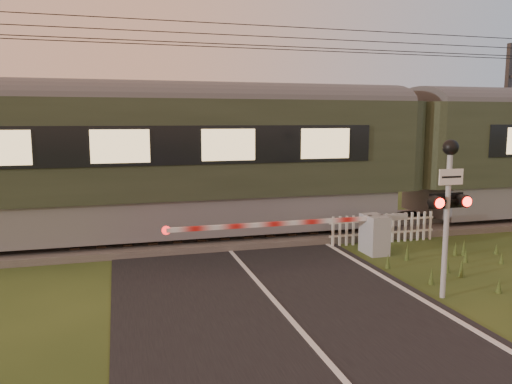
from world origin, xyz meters
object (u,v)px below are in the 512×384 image
object	(u,v)px
train	(402,154)
boom_gate	(364,233)
crossing_signal	(448,190)
picket_fence	(383,228)
catenary_mast	(507,123)

from	to	relation	value
train	boom_gate	size ratio (longest dim) A/B	7.06
train	boom_gate	xyz separation A→B (m)	(-2.78, -2.84, -1.80)
boom_gate	crossing_signal	xyz separation A→B (m)	(-0.01, -3.28, 1.55)
train	crossing_signal	size ratio (longest dim) A/B	14.52
boom_gate	picket_fence	xyz separation A→B (m)	(1.09, 0.94, -0.15)
catenary_mast	picket_fence	bearing A→B (deg)	-151.86
picket_fence	catenary_mast	size ratio (longest dim) A/B	0.51
train	picket_fence	bearing A→B (deg)	-131.78
picket_fence	catenary_mast	bearing A→B (deg)	28.14
boom_gate	picket_fence	distance (m)	1.45
crossing_signal	catenary_mast	size ratio (longest dim) A/B	0.48
train	boom_gate	bearing A→B (deg)	-134.47
crossing_signal	picket_fence	size ratio (longest dim) A/B	0.95
train	boom_gate	distance (m)	4.36
train	picket_fence	world-z (taller)	train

